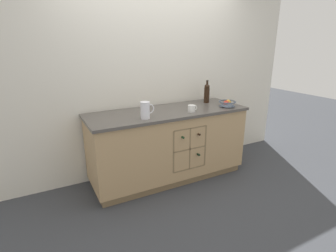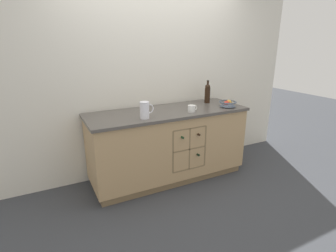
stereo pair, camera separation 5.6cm
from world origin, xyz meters
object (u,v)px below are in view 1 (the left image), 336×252
at_px(fruit_bowl, 227,103).
at_px(standing_wine_bottle, 207,93).
at_px(white_pitcher, 145,110).
at_px(ceramic_mug, 192,108).

relative_size(fruit_bowl, standing_wine_bottle, 0.72).
distance_m(fruit_bowl, standing_wine_bottle, 0.35).
relative_size(white_pitcher, standing_wine_bottle, 0.61).
bearing_deg(standing_wine_bottle, ceramic_mug, -144.17).
bearing_deg(white_pitcher, standing_wine_bottle, 17.56).
relative_size(fruit_bowl, white_pitcher, 1.19).
bearing_deg(standing_wine_bottle, white_pitcher, -162.44).
height_order(fruit_bowl, standing_wine_bottle, standing_wine_bottle).
bearing_deg(fruit_bowl, standing_wine_bottle, 107.75).
distance_m(fruit_bowl, white_pitcher, 1.18).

